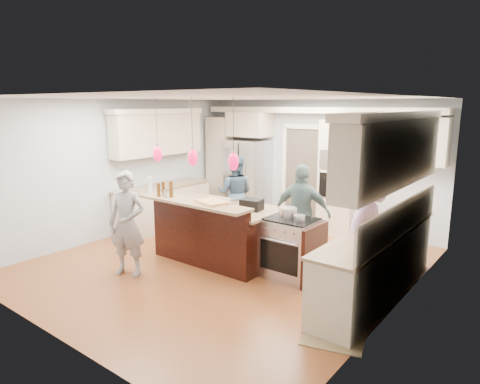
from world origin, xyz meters
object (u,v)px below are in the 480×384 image
object	(u,v)px
island_range	(292,248)
person_bar_end	(127,224)
refrigerator	(248,179)
person_far_left	(235,193)
kitchen_island	(219,231)

from	to	relation	value
island_range	person_bar_end	distance (m)	2.55
refrigerator	person_far_left	world-z (taller)	refrigerator
island_range	person_bar_end	xyz separation A→B (m)	(-2.06, -1.45, 0.35)
person_far_left	refrigerator	bearing A→B (deg)	-92.23
refrigerator	person_bar_end	world-z (taller)	refrigerator
person_bar_end	person_far_left	world-z (taller)	person_bar_end
refrigerator	kitchen_island	distance (m)	2.91
refrigerator	person_far_left	xyz separation A→B (m)	(0.45, -1.04, -0.12)
person_bar_end	person_far_left	bearing A→B (deg)	71.57
refrigerator	person_far_left	size ratio (longest dim) A/B	1.15
refrigerator	person_bar_end	bearing A→B (deg)	-80.64
kitchen_island	person_bar_end	xyz separation A→B (m)	(-0.65, -1.38, 0.32)
person_bar_end	person_far_left	size ratio (longest dim) A/B	1.04
person_bar_end	kitchen_island	bearing A→B (deg)	42.22
kitchen_island	person_bar_end	bearing A→B (deg)	-115.42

